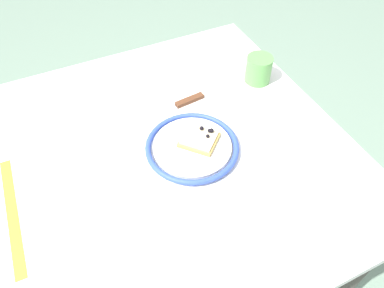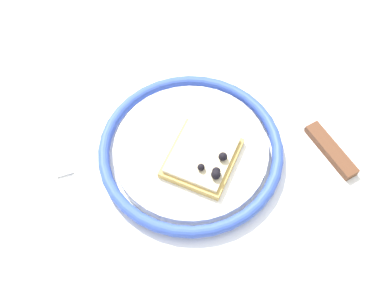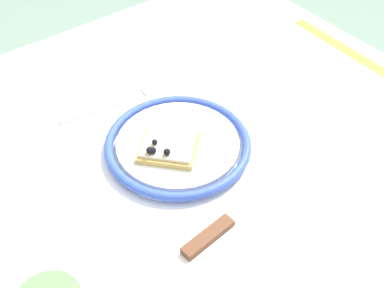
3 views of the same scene
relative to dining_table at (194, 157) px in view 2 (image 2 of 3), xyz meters
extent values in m
plane|color=slate|center=(0.00, 0.00, -0.66)|extent=(6.00, 6.00, 0.00)
cube|color=white|center=(0.00, 0.00, 0.09)|extent=(0.94, 0.91, 0.03)
cylinder|color=#4C4742|center=(0.41, 0.40, -0.29)|extent=(0.05, 0.05, 0.74)
cylinder|color=white|center=(-0.03, -0.05, 0.11)|extent=(0.20, 0.20, 0.02)
torus|color=#334FB2|center=(-0.03, -0.05, 0.12)|extent=(0.24, 0.24, 0.01)
cube|color=tan|center=(-0.02, -0.07, 0.13)|extent=(0.12, 0.12, 0.01)
cube|color=beige|center=(-0.02, -0.07, 0.13)|extent=(0.11, 0.11, 0.01)
sphere|color=black|center=(-0.03, -0.09, 0.14)|extent=(0.01, 0.01, 0.01)
sphere|color=black|center=(0.00, -0.09, 0.14)|extent=(0.01, 0.01, 0.01)
sphere|color=black|center=(-0.02, -0.10, 0.14)|extent=(0.01, 0.01, 0.01)
sphere|color=black|center=(-0.02, -0.11, 0.14)|extent=(0.01, 0.01, 0.01)
cube|color=silver|center=(0.13, 0.00, 0.11)|extent=(0.03, 0.15, 0.00)
cube|color=#59331E|center=(0.15, -0.12, 0.11)|extent=(0.03, 0.09, 0.01)
cube|color=silver|center=(-0.20, -0.12, 0.11)|extent=(0.02, 0.11, 0.00)
cube|color=silver|center=(-0.19, 0.01, 0.11)|extent=(0.03, 0.04, 0.00)
camera|label=1|loc=(-0.59, 0.22, 0.83)|focal=34.27mm
camera|label=2|loc=(-0.15, -0.34, 0.66)|focal=44.56mm
camera|label=3|loc=(0.48, -0.40, 0.72)|focal=48.59mm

